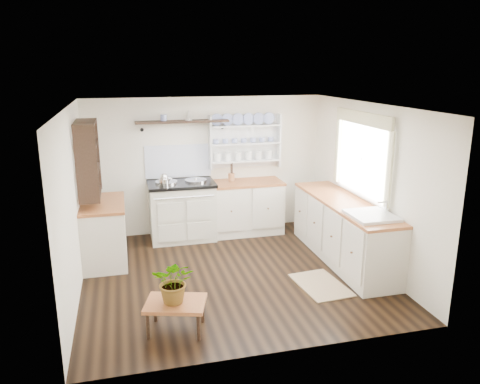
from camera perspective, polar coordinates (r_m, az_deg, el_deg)
name	(u,v)px	position (r m, az deg, el deg)	size (l,w,h in m)	color
floor	(232,274)	(6.58, -0.95, -9.95)	(4.00, 3.80, 0.01)	black
wall_back	(206,165)	(7.99, -4.12, 3.26)	(4.00, 0.02, 2.30)	#EDE5CD
wall_right	(369,185)	(6.90, 15.40, 0.85)	(0.02, 3.80, 2.30)	#EDE5CD
wall_left	(73,205)	(6.06, -19.74, -1.45)	(0.02, 3.80, 2.30)	#EDE5CD
ceiling	(231,106)	(5.98, -1.05, 10.45)	(4.00, 3.80, 0.01)	white
window	(362,154)	(6.92, 14.66, 4.45)	(0.08, 1.55, 1.22)	white
aga_cooker	(182,210)	(7.77, -7.08, -2.19)	(1.08, 0.75, 0.99)	beige
back_cabinets	(245,207)	(8.00, 0.59, -1.79)	(1.27, 0.63, 0.90)	silver
right_cabinets	(343,230)	(7.04, 12.48, -4.55)	(0.62, 2.43, 0.90)	silver
belfast_sink	(371,224)	(6.31, 15.67, -3.81)	(0.55, 0.60, 0.45)	white
left_cabinets	(104,231)	(7.10, -16.21, -4.63)	(0.62, 1.13, 0.90)	silver
plate_rack	(244,141)	(8.02, 0.47, 6.28)	(1.20, 0.22, 0.90)	white
high_shelf	(182,122)	(7.69, -7.03, 8.45)	(1.50, 0.29, 0.16)	black
left_shelving	(88,158)	(6.83, -18.05, 3.94)	(0.28, 0.80, 1.05)	black
kettle	(164,180)	(7.48, -9.22, 1.40)	(0.18, 0.18, 0.21)	silver
utensil_crock	(231,177)	(7.89, -1.06, 1.83)	(0.11, 0.11, 0.13)	#A4663C
center_table	(176,306)	(5.21, -7.86, -13.55)	(0.74, 0.61, 0.34)	brown
potted_plant	(175,281)	(5.08, -7.98, -10.70)	(0.44, 0.38, 0.49)	#3F7233
floor_rug	(321,285)	(6.34, 9.82, -11.10)	(0.55, 0.85, 0.02)	olive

